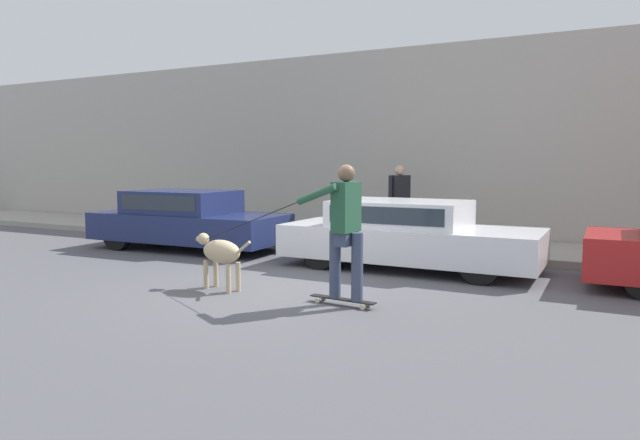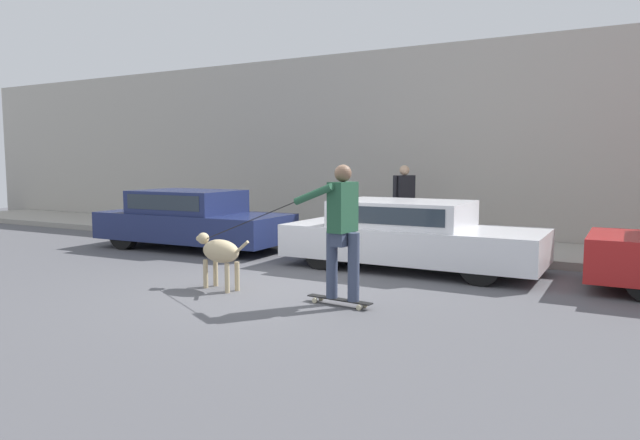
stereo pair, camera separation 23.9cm
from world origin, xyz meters
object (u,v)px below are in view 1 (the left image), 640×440
object	(u,v)px
pedestrian_with_bag	(400,199)
fire_hydrant	(118,222)
dog	(220,253)
skateboarder	(345,226)
parked_car_0	(187,220)
parked_car_1	(408,235)

from	to	relation	value
pedestrian_with_bag	fire_hydrant	world-z (taller)	pedestrian_with_bag
dog	skateboarder	xyz separation A→B (m)	(1.98, -0.02, 0.49)
dog	parked_car_0	bearing A→B (deg)	-31.31
dog	pedestrian_with_bag	world-z (taller)	pedestrian_with_bag
skateboarder	pedestrian_with_bag	distance (m)	5.14
parked_car_0	parked_car_1	world-z (taller)	parked_car_0
dog	pedestrian_with_bag	size ratio (longest dim) A/B	0.68
parked_car_1	dog	bearing A→B (deg)	-123.05
skateboarder	fire_hydrant	bearing A→B (deg)	-19.88
parked_car_1	fire_hydrant	size ratio (longest dim) A/B	6.34
skateboarder	pedestrian_with_bag	xyz separation A→B (m)	(-1.02, 5.04, 0.02)
fire_hydrant	pedestrian_with_bag	bearing A→B (deg)	10.85
parked_car_0	fire_hydrant	world-z (taller)	parked_car_0
pedestrian_with_bag	parked_car_1	bearing A→B (deg)	-36.44
dog	fire_hydrant	world-z (taller)	dog
parked_car_0	skateboarder	size ratio (longest dim) A/B	1.51
skateboarder	parked_car_0	bearing A→B (deg)	-24.47
parked_car_0	fire_hydrant	xyz separation A→B (m)	(-2.93, 0.87, -0.25)
parked_car_1	skateboarder	bearing A→B (deg)	-87.42
parked_car_0	pedestrian_with_bag	size ratio (longest dim) A/B	2.58
pedestrian_with_bag	fire_hydrant	size ratio (longest dim) A/B	2.36
skateboarder	parked_car_1	bearing A→B (deg)	-82.44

